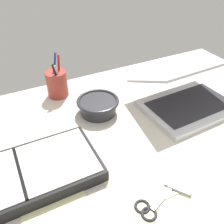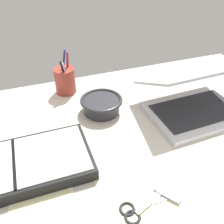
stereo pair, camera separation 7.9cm
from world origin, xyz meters
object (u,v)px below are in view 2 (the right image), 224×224
laptop (194,99)px  bowl (101,104)px  planner (16,167)px  scissors (134,211)px  pen_cup (65,80)px

laptop → bowl: 32.82cm
bowl → planner: size_ratio=0.37×
scissors → bowl: bearing=73.8°
bowl → planner: bearing=-148.3°
laptop → scissors: bearing=-142.3°
planner → scissors: 33.57cm
laptop → bowl: size_ratio=2.28×
scissors → laptop: bearing=30.5°
pen_cup → planner: size_ratio=0.41×
bowl → laptop: bearing=-19.0°
laptop → bowl: (-30.97, 10.69, -1.99)cm
bowl → scissors: (-4.90, -40.57, -2.68)cm
pen_cup → scissors: (4.50, -58.08, -4.98)cm
bowl → pen_cup: pen_cup is taller
bowl → planner: (-30.42, -18.81, -1.10)cm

